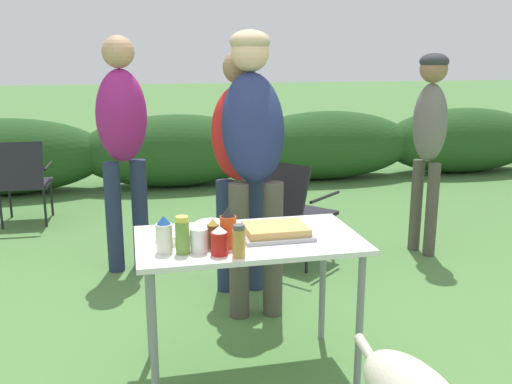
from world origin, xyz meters
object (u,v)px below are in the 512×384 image
(beer_bottle, at_px, (213,234))
(mayo_bottle, at_px, (164,235))
(spice_jar, at_px, (239,241))
(hot_sauce_bottle, at_px, (228,228))
(food_tray, at_px, (276,231))
(relish_jar, at_px, (182,235))
(folding_table, at_px, (249,252))
(standing_person_in_olive_jacket, at_px, (253,139))
(standing_person_in_gray_fleece, at_px, (429,128))
(camp_chair_near_hedge, at_px, (22,178))
(plate_stack, at_px, (177,235))
(camp_chair_green_behind_table, at_px, (292,207))
(paper_cup_stack, at_px, (199,240))
(mixing_bowl, at_px, (211,225))
(standing_person_with_beanie, at_px, (240,151))
(ketchup_bottle, at_px, (219,241))
(standing_person_in_red_jacket, at_px, (123,132))

(beer_bottle, relative_size, mayo_bottle, 0.83)
(spice_jar, distance_m, hot_sauce_bottle, 0.14)
(food_tray, relative_size, relish_jar, 1.97)
(spice_jar, bearing_deg, hot_sauce_bottle, 99.48)
(hot_sauce_bottle, bearing_deg, folding_table, 44.66)
(standing_person_in_olive_jacket, bearing_deg, standing_person_in_gray_fleece, 28.53)
(hot_sauce_bottle, relative_size, camp_chair_near_hedge, 0.23)
(folding_table, height_order, plate_stack, plate_stack)
(beer_bottle, distance_m, camp_chair_near_hedge, 3.47)
(plate_stack, distance_m, camp_chair_green_behind_table, 1.77)
(plate_stack, bearing_deg, paper_cup_stack, -66.20)
(mayo_bottle, xyz_separation_m, standing_person_in_gray_fleece, (2.21, 1.63, 0.22))
(folding_table, bearing_deg, standing_person_in_olive_jacket, 75.96)
(mixing_bowl, relative_size, standing_person_in_olive_jacket, 0.11)
(beer_bottle, xyz_separation_m, relish_jar, (-0.15, -0.05, 0.02))
(mayo_bottle, xyz_separation_m, camp_chair_near_hedge, (-1.15, 3.18, -0.35))
(standing_person_with_beanie, bearing_deg, folding_table, -94.76)
(folding_table, height_order, standing_person_in_gray_fleece, standing_person_in_gray_fleece)
(mixing_bowl, relative_size, standing_person_with_beanie, 0.12)
(mayo_bottle, bearing_deg, standing_person_in_gray_fleece, 36.35)
(paper_cup_stack, relative_size, standing_person_in_olive_jacket, 0.06)
(camp_chair_green_behind_table, bearing_deg, standing_person_with_beanie, -90.93)
(standing_person_with_beanie, bearing_deg, spice_jar, -97.13)
(camp_chair_near_hedge, bearing_deg, spice_jar, -64.31)
(standing_person_in_olive_jacket, relative_size, standing_person_in_gray_fleece, 1.08)
(folding_table, height_order, relish_jar, relish_jar)
(mayo_bottle, distance_m, camp_chair_near_hedge, 3.40)
(standing_person_in_gray_fleece, bearing_deg, standing_person_with_beanie, -94.02)
(plate_stack, relative_size, spice_jar, 1.37)
(standing_person_with_beanie, bearing_deg, beer_bottle, -102.72)
(food_tray, relative_size, standing_person_with_beanie, 0.21)
(spice_jar, height_order, relish_jar, relish_jar)
(relish_jar, distance_m, standing_person_with_beanie, 1.35)
(plate_stack, bearing_deg, standing_person_in_olive_jacket, 53.57)
(spice_jar, bearing_deg, camp_chair_green_behind_table, 66.57)
(beer_bottle, bearing_deg, food_tray, 17.87)
(folding_table, distance_m, ketchup_bottle, 0.31)
(paper_cup_stack, height_order, ketchup_bottle, ketchup_bottle)
(hot_sauce_bottle, xyz_separation_m, standing_person_in_gray_fleece, (1.92, 1.62, 0.21))
(camp_chair_near_hedge, bearing_deg, folding_table, -61.04)
(folding_table, distance_m, mayo_bottle, 0.47)
(hot_sauce_bottle, height_order, standing_person_in_gray_fleece, standing_person_in_gray_fleece)
(spice_jar, distance_m, camp_chair_near_hedge, 3.64)
(folding_table, distance_m, hot_sauce_bottle, 0.24)
(plate_stack, relative_size, relish_jar, 1.17)
(food_tray, distance_m, mixing_bowl, 0.34)
(folding_table, height_order, standing_person_in_olive_jacket, standing_person_in_olive_jacket)
(plate_stack, height_order, standing_person_in_red_jacket, standing_person_in_red_jacket)
(relish_jar, height_order, standing_person_in_olive_jacket, standing_person_in_olive_jacket)
(paper_cup_stack, distance_m, ketchup_bottle, 0.10)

